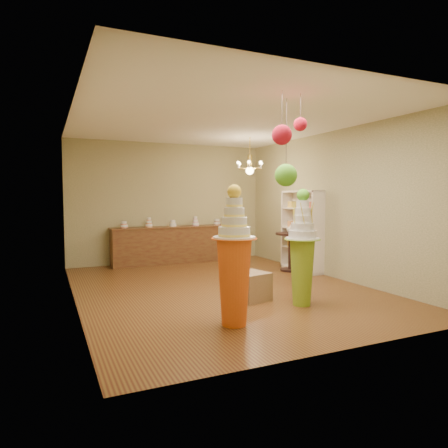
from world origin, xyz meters
name	(u,v)px	position (x,y,z in m)	size (l,w,h in m)	color
floor	(221,288)	(0.00, 0.00, 0.00)	(6.50, 6.50, 0.00)	#583417
ceiling	(221,121)	(0.00, 0.00, 3.00)	(6.50, 6.50, 0.00)	white
wall_back	(169,203)	(0.00, 3.25, 1.50)	(5.00, 0.04, 3.00)	#979167
wall_front	(344,213)	(0.00, -3.25, 1.50)	(5.00, 0.04, 3.00)	#979167
wall_left	(73,207)	(-2.50, 0.00, 1.50)	(0.04, 6.50, 3.00)	#979167
wall_right	(332,205)	(2.50, 0.00, 1.50)	(0.04, 6.50, 3.00)	#979167
pedestal_green	(302,257)	(0.67, -1.56, 0.74)	(0.55, 0.55, 1.79)	#7DA724
pedestal_orange	(234,269)	(-0.69, -1.99, 0.73)	(0.68, 0.68, 1.82)	#D55618
burlap_riser	(251,286)	(0.10, -0.98, 0.23)	(0.50, 0.50, 0.45)	olive
sideboard	(173,244)	(0.00, 2.97, 0.48)	(3.04, 0.54, 1.16)	#57341B
shelving_unit	(302,231)	(2.34, 0.80, 0.90)	(0.33, 1.20, 1.80)	silver
round_table	(290,246)	(2.10, 0.90, 0.55)	(0.85, 0.85, 0.86)	black
vase	(291,229)	(2.10, 0.90, 0.95)	(0.18, 0.18, 0.18)	silver
pom_red_left	(282,135)	(-0.15, -2.24, 2.45)	(0.25, 0.25, 0.68)	#453931
pom_green_mid	(286,175)	(0.14, -1.90, 1.96)	(0.31, 0.31, 1.19)	#453931
pom_red_right	(300,124)	(0.16, -2.20, 2.61)	(0.18, 0.18, 0.48)	#453931
chandelier	(250,168)	(1.35, 1.44, 2.30)	(0.67, 0.67, 0.85)	gold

